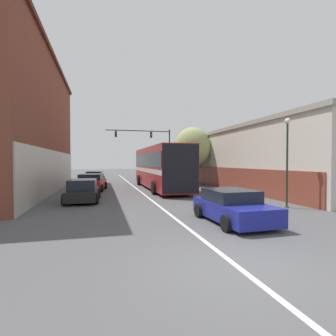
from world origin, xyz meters
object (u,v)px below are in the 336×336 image
(parked_car_left_near, at_px, (92,183))
(traffic_signal_gantry, at_px, (151,143))
(bus, at_px, (160,166))
(street_tree_far, at_px, (192,149))
(street_tree_near, at_px, (193,147))
(street_lamp, at_px, (287,159))
(parked_car_left_mid, at_px, (83,191))
(parked_car_left_far, at_px, (95,177))
(hatchback_foreground, at_px, (233,207))

(parked_car_left_near, xyz_separation_m, traffic_signal_gantry, (7.58, 13.91, 4.38))
(bus, distance_m, street_tree_far, 7.38)
(traffic_signal_gantry, distance_m, street_tree_near, 11.53)
(parked_car_left_near, distance_m, street_lamp, 14.78)
(parked_car_left_near, xyz_separation_m, parked_car_left_mid, (-0.30, -5.96, -0.04))
(street_tree_near, bearing_deg, bus, -147.57)
(parked_car_left_mid, distance_m, street_tree_far, 16.04)
(parked_car_left_mid, height_order, street_tree_near, street_tree_near)
(bus, distance_m, parked_car_left_far, 11.16)
(parked_car_left_far, xyz_separation_m, street_lamp, (9.99, -20.34, 1.91))
(bus, bearing_deg, parked_car_left_near, 91.22)
(parked_car_left_far, bearing_deg, hatchback_foreground, -160.78)
(bus, relative_size, parked_car_left_mid, 3.23)
(bus, height_order, parked_car_left_mid, bus)
(bus, relative_size, parked_car_left_near, 2.90)
(parked_car_left_near, bearing_deg, hatchback_foreground, -148.53)
(parked_car_left_mid, xyz_separation_m, parked_car_left_far, (0.29, 15.57, -0.02))
(parked_car_left_far, distance_m, traffic_signal_gantry, 9.79)
(parked_car_left_far, height_order, traffic_signal_gantry, traffic_signal_gantry)
(hatchback_foreground, relative_size, parked_car_left_mid, 1.00)
(hatchback_foreground, bearing_deg, street_tree_near, -15.70)
(parked_car_left_far, bearing_deg, parked_car_left_mid, -176.20)
(parked_car_left_near, relative_size, street_lamp, 0.95)
(street_tree_near, bearing_deg, hatchback_foreground, -104.06)
(parked_car_left_near, relative_size, street_tree_near, 0.75)
(parked_car_left_near, height_order, street_tree_far, street_tree_far)
(hatchback_foreground, relative_size, parked_car_left_near, 0.90)
(parked_car_left_near, height_order, traffic_signal_gantry, traffic_signal_gantry)
(bus, xyz_separation_m, parked_car_left_mid, (-6.01, -6.09, -1.38))
(traffic_signal_gantry, height_order, street_lamp, traffic_signal_gantry)
(street_lamp, xyz_separation_m, street_tree_far, (0.55, 16.17, 1.27))
(traffic_signal_gantry, bearing_deg, street_tree_near, -79.57)
(street_tree_far, bearing_deg, parked_car_left_mid, -133.56)
(parked_car_left_near, distance_m, street_tree_far, 12.26)
(parked_car_left_far, bearing_deg, traffic_signal_gantry, -55.58)
(street_lamp, bearing_deg, traffic_signal_gantry, 95.57)
(parked_car_left_far, xyz_separation_m, traffic_signal_gantry, (7.59, 4.30, 4.44))
(parked_car_left_mid, distance_m, street_lamp, 11.49)
(street_lamp, bearing_deg, hatchback_foreground, -152.63)
(hatchback_foreground, distance_m, street_tree_far, 19.23)
(bus, bearing_deg, street_tree_near, -57.65)
(bus, xyz_separation_m, street_lamp, (4.27, -10.87, 0.51))
(parked_car_left_near, bearing_deg, traffic_signal_gantry, -21.13)
(parked_car_left_mid, bearing_deg, street_tree_near, -47.23)
(hatchback_foreground, bearing_deg, parked_car_left_far, 12.72)
(parked_car_left_near, relative_size, parked_car_left_far, 0.92)
(bus, bearing_deg, street_lamp, -158.64)
(bus, height_order, parked_car_left_far, bus)
(parked_car_left_near, distance_m, traffic_signal_gantry, 16.43)
(parked_car_left_far, height_order, street_lamp, street_lamp)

